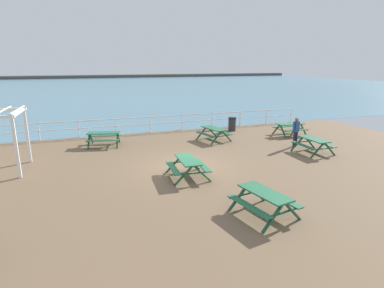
# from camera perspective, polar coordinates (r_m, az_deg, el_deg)

# --- Properties ---
(ground_plane) EXTENTS (30.00, 24.00, 0.20)m
(ground_plane) POSITION_cam_1_polar(r_m,az_deg,el_deg) (14.28, -1.06, -4.52)
(ground_plane) COLOR brown
(sea_band) EXTENTS (142.00, 90.00, 0.01)m
(sea_band) POSITION_cam_1_polar(r_m,az_deg,el_deg) (65.85, -16.11, 10.07)
(sea_band) COLOR teal
(sea_band) RESTS_ON ground
(distant_shoreline) EXTENTS (142.00, 6.00, 1.80)m
(distant_shoreline) POSITION_cam_1_polar(r_m,az_deg,el_deg) (108.73, -17.73, 11.54)
(distant_shoreline) COLOR #4C4C47
(distant_shoreline) RESTS_ON ground
(seaward_railing) EXTENTS (23.07, 0.07, 1.08)m
(seaward_railing) POSITION_cam_1_polar(r_m,az_deg,el_deg) (21.33, -7.75, 4.17)
(seaward_railing) COLOR white
(seaward_railing) RESTS_ON ground
(picnic_table_near_left) EXTENTS (1.64, 1.89, 0.80)m
(picnic_table_near_left) POSITION_cam_1_polar(r_m,az_deg,el_deg) (12.80, -0.80, -3.59)
(picnic_table_near_left) COLOR #286B47
(picnic_table_near_left) RESTS_ON ground
(picnic_table_near_right) EXTENTS (1.84, 1.59, 0.80)m
(picnic_table_near_right) POSITION_cam_1_polar(r_m,az_deg,el_deg) (21.34, 17.63, 3.13)
(picnic_table_near_right) COLOR #286B47
(picnic_table_near_right) RESTS_ON ground
(picnic_table_mid_centre) EXTENTS (2.08, 1.86, 0.80)m
(picnic_table_mid_centre) POSITION_cam_1_polar(r_m,az_deg,el_deg) (18.37, -15.93, 1.47)
(picnic_table_mid_centre) COLOR #286B47
(picnic_table_mid_centre) RESTS_ON ground
(picnic_table_far_left) EXTENTS (1.85, 2.07, 0.80)m
(picnic_table_far_left) POSITION_cam_1_polar(r_m,az_deg,el_deg) (18.93, 4.05, 2.39)
(picnic_table_far_left) COLOR #286B47
(picnic_table_far_left) RESTS_ON ground
(picnic_table_far_right) EXTENTS (1.58, 1.83, 0.80)m
(picnic_table_far_right) POSITION_cam_1_polar(r_m,az_deg,el_deg) (17.46, 21.47, 0.34)
(picnic_table_far_right) COLOR #286B47
(picnic_table_far_right) RESTS_ON ground
(picnic_table_corner) EXTENTS (1.82, 2.05, 0.80)m
(picnic_table_corner) POSITION_cam_1_polar(r_m,az_deg,el_deg) (9.92, 13.20, -9.58)
(picnic_table_corner) COLOR #286B47
(picnic_table_corner) RESTS_ON ground
(visitor) EXTENTS (0.51, 0.32, 1.66)m
(visitor) POSITION_cam_1_polar(r_m,az_deg,el_deg) (18.45, 18.60, 2.48)
(visitor) COLOR #1E2338
(visitor) RESTS_ON ground
(litter_bin) EXTENTS (0.55, 0.55, 0.95)m
(litter_bin) POSITION_cam_1_polar(r_m,az_deg,el_deg) (21.83, 7.39, 3.66)
(litter_bin) COLOR #2D2D33
(litter_bin) RESTS_ON ground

